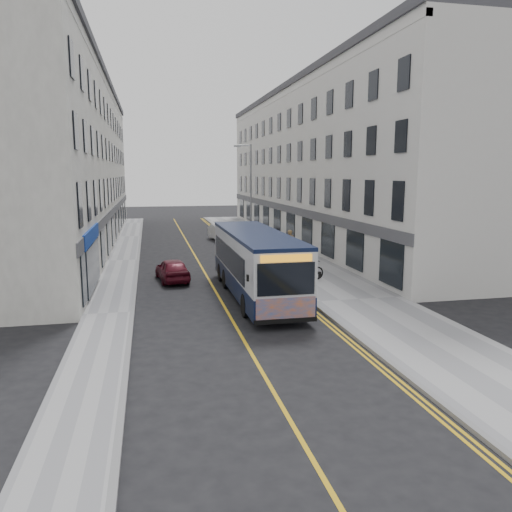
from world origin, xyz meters
name	(u,v)px	position (x,y,z in m)	size (l,w,h in m)	color
ground	(222,302)	(0.00, 0.00, 0.00)	(140.00, 140.00, 0.00)	black
pavement_east	(284,255)	(6.25, 12.00, 0.06)	(4.50, 64.00, 0.12)	#939396
pavement_west	(123,261)	(-5.00, 12.00, 0.06)	(2.00, 64.00, 0.12)	#939396
kerb_east	(253,256)	(4.00, 12.00, 0.07)	(0.18, 64.00, 0.13)	slate
kerb_west	(138,260)	(-4.00, 12.00, 0.07)	(0.18, 64.00, 0.13)	slate
road_centre_line	(197,259)	(0.00, 12.00, 0.00)	(0.12, 64.00, 0.01)	gold
road_dbl_yellow_inner	(247,257)	(3.55, 12.00, 0.00)	(0.10, 64.00, 0.01)	gold
road_dbl_yellow_outer	(250,257)	(3.75, 12.00, 0.00)	(0.10, 64.00, 0.01)	gold
terrace_east	(314,167)	(11.50, 21.00, 6.50)	(6.00, 46.00, 13.00)	silver
terrace_west	(74,166)	(-9.00, 21.00, 6.50)	(6.00, 46.00, 13.00)	silver
streetlamp	(250,194)	(4.17, 14.00, 4.38)	(1.32, 0.18, 8.00)	gray
city_bus	(256,262)	(1.74, 0.63, 1.73)	(2.54, 10.87, 3.16)	black
bicycle	(307,271)	(5.16, 3.15, 0.67)	(0.73, 2.08, 1.09)	black
pedestrian_near	(290,243)	(6.60, 11.50, 1.03)	(0.66, 0.43, 1.81)	olive
pedestrian_far	(278,238)	(6.74, 15.49, 0.89)	(0.75, 0.59, 1.55)	black
car_white	(222,233)	(3.09, 21.15, 0.72)	(1.52, 4.37, 1.44)	silver
car_maroon	(172,270)	(-2.00, 5.16, 0.64)	(1.51, 3.74, 1.28)	#530D1A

